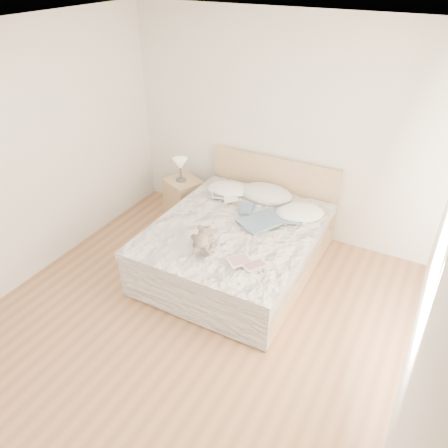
{
  "coord_description": "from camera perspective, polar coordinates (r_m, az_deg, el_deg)",
  "views": [
    {
      "loc": [
        1.83,
        -2.56,
        3.21
      ],
      "look_at": [
        -0.12,
        1.05,
        0.62
      ],
      "focal_mm": 35.0,
      "sensor_mm": 36.0,
      "label": 1
    }
  ],
  "objects": [
    {
      "name": "bed",
      "position": [
        5.09,
        1.91,
        -2.57
      ],
      "size": [
        1.72,
        2.14,
        1.0
      ],
      "color": "tan",
      "rests_on": "floor"
    },
    {
      "name": "childrens_book",
      "position": [
        4.25,
        3.04,
        -5.15
      ],
      "size": [
        0.41,
        0.38,
        0.02
      ],
      "primitive_type": "cube",
      "rotation": [
        0.0,
        0.0,
        -0.61
      ],
      "color": "#EFE1C3",
      "rests_on": "bed"
    },
    {
      "name": "ceiling",
      "position": [
        3.19,
        -7.75,
        22.77
      ],
      "size": [
        4.0,
        4.5,
        0.0
      ],
      "primitive_type": "cube",
      "color": "silver",
      "rests_on": "ground"
    },
    {
      "name": "nightstand",
      "position": [
        6.09,
        -5.26,
        3.36
      ],
      "size": [
        0.57,
        0.54,
        0.56
      ],
      "primitive_type": "cube",
      "rotation": [
        0.0,
        0.0,
        -0.4
      ],
      "color": "tan",
      "rests_on": "floor"
    },
    {
      "name": "pillow_left",
      "position": [
        5.53,
        0.52,
        4.55
      ],
      "size": [
        0.62,
        0.52,
        0.16
      ],
      "primitive_type": "ellipsoid",
      "rotation": [
        0.0,
        0.0,
        0.32
      ],
      "color": "white",
      "rests_on": "bed"
    },
    {
      "name": "wall_right",
      "position": [
        3.17,
        25.71,
        -7.52
      ],
      "size": [
        0.02,
        4.5,
        2.7
      ],
      "primitive_type": "cube",
      "color": "silver",
      "rests_on": "ground"
    },
    {
      "name": "teddy_bear",
      "position": [
        4.46,
        -2.96,
        -2.84
      ],
      "size": [
        0.32,
        0.37,
        0.16
      ],
      "primitive_type": null,
      "rotation": [
        0.0,
        0.0,
        0.41
      ],
      "color": "#65574E",
      "rests_on": "bed"
    },
    {
      "name": "floor",
      "position": [
        4.5,
        -5.2,
        -13.47
      ],
      "size": [
        4.0,
        4.5,
        0.0
      ],
      "primitive_type": "cube",
      "color": "brown",
      "rests_on": "ground"
    },
    {
      "name": "wall_back",
      "position": [
        5.47,
        7.22,
        12.15
      ],
      "size": [
        4.0,
        0.02,
        2.7
      ],
      "primitive_type": "cube",
      "color": "silver",
      "rests_on": "ground"
    },
    {
      "name": "blouse",
      "position": [
        4.92,
        5.04,
        0.47
      ],
      "size": [
        0.76,
        0.78,
        0.02
      ],
      "primitive_type": null,
      "rotation": [
        0.0,
        0.0,
        -0.5
      ],
      "color": "#3C546F",
      "rests_on": "bed"
    },
    {
      "name": "pillow_right",
      "position": [
        5.1,
        9.9,
        1.45
      ],
      "size": [
        0.67,
        0.62,
        0.17
      ],
      "primitive_type": "ellipsoid",
      "rotation": [
        0.0,
        0.0,
        0.54
      ],
      "color": "white",
      "rests_on": "bed"
    },
    {
      "name": "photo_book",
      "position": [
        5.39,
        0.04,
        3.67
      ],
      "size": [
        0.43,
        0.4,
        0.03
      ],
      "primitive_type": "cube",
      "rotation": [
        0.0,
        0.0,
        0.6
      ],
      "color": "white",
      "rests_on": "bed"
    },
    {
      "name": "window",
      "position": [
        3.36,
        26.45,
        -3.17
      ],
      "size": [
        0.02,
        1.3,
        1.1
      ],
      "primitive_type": "cube",
      "color": "white",
      "rests_on": "wall_right"
    },
    {
      "name": "pillow_middle",
      "position": [
        5.45,
        5.49,
        3.96
      ],
      "size": [
        0.67,
        0.47,
        0.2
      ],
      "primitive_type": "ellipsoid",
      "rotation": [
        0.0,
        0.0,
        0.0
      ],
      "color": "silver",
      "rests_on": "bed"
    },
    {
      "name": "wall_left",
      "position": [
        4.97,
        -25.92,
        6.95
      ],
      "size": [
        0.02,
        4.5,
        2.7
      ],
      "primitive_type": "cube",
      "color": "silver",
      "rests_on": "ground"
    },
    {
      "name": "table_lamp",
      "position": [
        5.86,
        -5.73,
        7.68
      ],
      "size": [
        0.25,
        0.25,
        0.31
      ],
      "color": "#4E4844",
      "rests_on": "nightstand"
    }
  ]
}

